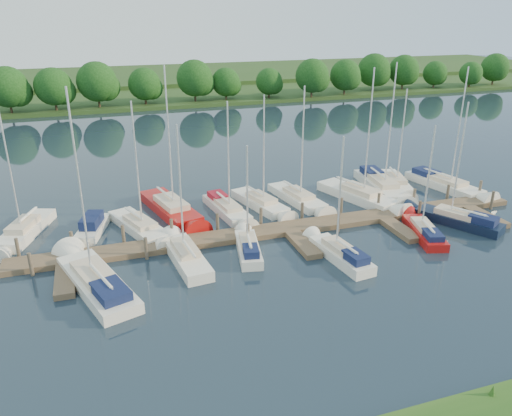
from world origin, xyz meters
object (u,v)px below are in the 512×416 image
object	(u,v)px
sailboat_s_2	(248,249)
motorboat	(92,229)
sailboat_n_5	(262,205)
sailboat_n_0	(24,233)
dock	(291,232)

from	to	relation	value
sailboat_s_2	motorboat	bearing A→B (deg)	157.42
sailboat_s_2	sailboat_n_5	bearing A→B (deg)	75.67
sailboat_n_5	sailboat_n_0	bearing A→B (deg)	-14.75
dock	motorboat	world-z (taller)	motorboat
sailboat_s_2	dock	bearing A→B (deg)	36.52
motorboat	sailboat_n_5	xyz separation A→B (m)	(13.88, 0.95, -0.08)
dock	sailboat_s_2	bearing A→B (deg)	-154.50
dock	sailboat_n_0	xyz separation A→B (m)	(-19.04, 5.93, 0.08)
sailboat_n_0	motorboat	bearing A→B (deg)	-172.57
sailboat_n_0	motorboat	world-z (taller)	sailboat_n_0
motorboat	sailboat_s_2	distance (m)	12.27
sailboat_n_0	sailboat_n_5	distance (m)	18.71
motorboat	sailboat_s_2	size ratio (longest dim) A/B	0.68
sailboat_n_0	dock	bearing A→B (deg)	-177.58
dock	sailboat_n_0	bearing A→B (deg)	162.69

